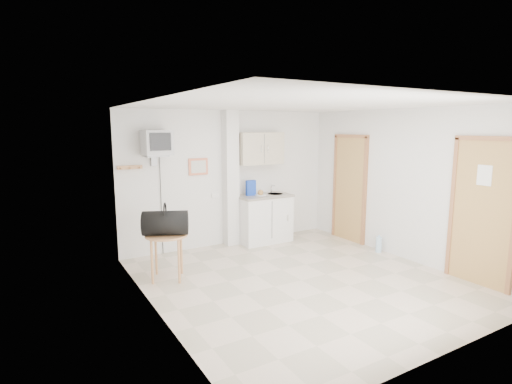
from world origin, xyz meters
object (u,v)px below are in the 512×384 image
duffel_bag (165,223)px  water_bottle (379,244)px  crt_television (157,143)px  round_table (167,240)px

duffel_bag → water_bottle: duffel_bag is taller
crt_television → round_table: size_ratio=3.18×
duffel_bag → water_bottle: size_ratio=2.29×
crt_television → round_table: 1.68m
round_table → water_bottle: size_ratio=2.15×
round_table → duffel_bag: 0.28m
crt_television → water_bottle: bearing=-25.8°
round_table → duffel_bag: (-0.02, -0.05, 0.27)m
water_bottle → duffel_bag: bearing=170.1°
crt_television → water_bottle: size_ratio=6.85×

